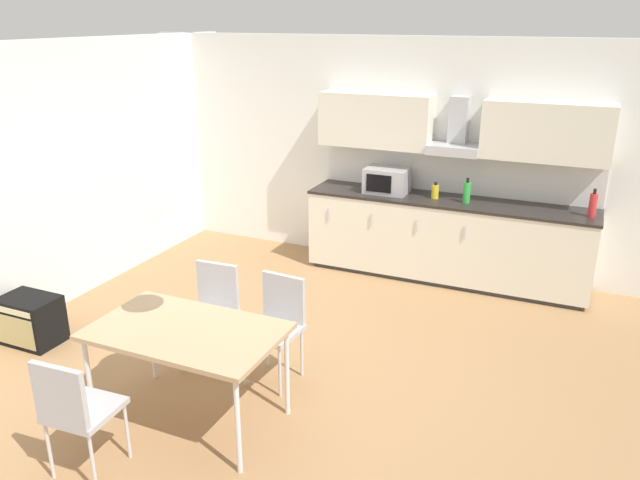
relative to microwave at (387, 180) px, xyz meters
name	(u,v)px	position (x,y,z in m)	size (l,w,h in m)	color
ground_plane	(268,371)	(-0.18, -2.55, -1.08)	(7.65, 8.57, 0.02)	#9E754C
wall_back	(383,152)	(-0.18, 0.36, 0.24)	(6.12, 0.10, 2.62)	white
wall_left	(18,188)	(-2.78, -2.55, 0.24)	(0.10, 6.86, 2.62)	white
kitchen_counter	(446,239)	(0.71, 0.00, -0.60)	(3.12, 0.64, 0.93)	#333333
backsplash_tile	(456,173)	(0.71, 0.30, 0.09)	(3.10, 0.02, 0.46)	silver
upper_wall_cabinets	(457,126)	(0.71, 0.14, 0.63)	(3.10, 0.40, 0.60)	silver
microwave	(387,180)	(0.00, 0.00, 0.00)	(0.48, 0.35, 0.28)	#ADADB2
bottle_red	(593,205)	(2.15, -0.04, -0.02)	(0.08, 0.08, 0.29)	red
bottle_yellow	(435,191)	(0.56, -0.02, -0.06)	(0.08, 0.08, 0.18)	yellow
bottle_green	(467,192)	(0.91, -0.05, -0.02)	(0.08, 0.08, 0.27)	green
dining_table	(186,335)	(-0.37, -3.37, -0.37)	(1.34, 0.82, 0.75)	tan
chair_far_left	(213,304)	(-0.67, -2.58, -0.54)	(0.42, 0.42, 0.87)	#B2B2B7
chair_far_right	(278,318)	(-0.06, -2.58, -0.54)	(0.43, 0.43, 0.87)	#B2B2B7
chair_near_left	(74,406)	(-0.67, -4.16, -0.54)	(0.42, 0.42, 0.87)	#B2B2B7
guitar_amp	(31,320)	(-2.38, -2.98, -0.85)	(0.52, 0.37, 0.44)	black
pendant_lamp	(176,205)	(-0.37, -3.37, 0.59)	(0.32, 0.32, 0.22)	silver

